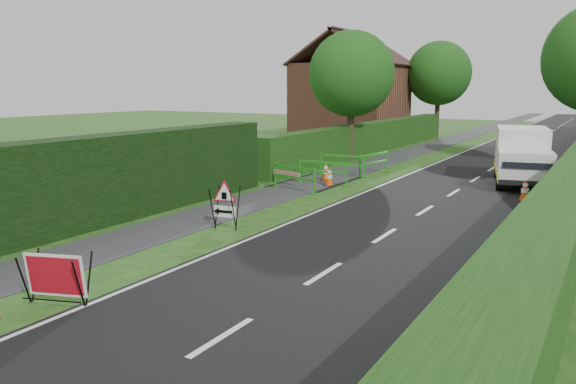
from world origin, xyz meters
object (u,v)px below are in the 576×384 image
at_px(works_van, 522,155).
at_px(hatchback_car, 518,142).
at_px(red_rect_sign, 55,276).
at_px(triangle_sign, 223,201).

xyz_separation_m(works_van, hatchback_car, (-1.84, 11.54, -0.52)).
xyz_separation_m(red_rect_sign, hatchback_car, (3.27, 29.32, 0.11)).
bearing_deg(works_van, red_rect_sign, -117.90).
distance_m(works_van, hatchback_car, 11.70).
bearing_deg(triangle_sign, works_van, 54.07).
relative_size(red_rect_sign, hatchback_car, 0.33).
bearing_deg(works_van, hatchback_car, 87.22).
relative_size(red_rect_sign, works_van, 0.25).
height_order(red_rect_sign, works_van, works_van).
relative_size(triangle_sign, works_van, 0.23).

